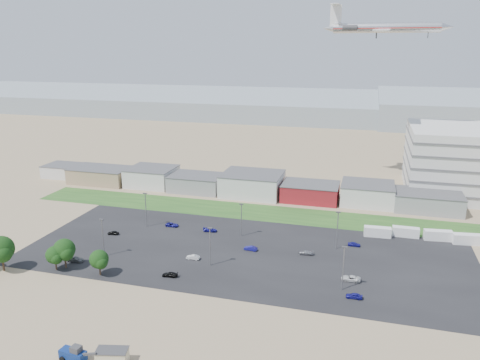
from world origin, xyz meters
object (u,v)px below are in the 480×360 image
(airliner, at_px, (386,28))
(parked_car_3, at_px, (170,275))
(box_trailer_a, at_px, (377,232))
(parked_car_6, at_px, (210,230))
(parked_car_9, at_px, (172,225))
(parked_car_5, at_px, (113,233))
(parked_car_10, at_px, (75,259))
(portable_shed, at_px, (112,357))
(parked_car_4, at_px, (193,257))
(parked_car_2, at_px, (354,296))
(parked_car_0, at_px, (351,278))
(parked_car_12, at_px, (306,253))
(parked_car_7, at_px, (251,248))
(parked_car_8, at_px, (354,244))
(telehandler, at_px, (73,353))

(airliner, distance_m, parked_car_3, 123.02)
(box_trailer_a, height_order, airliner, airliner)
(parked_car_6, height_order, parked_car_9, parked_car_6)
(parked_car_5, height_order, parked_car_9, parked_car_9)
(airliner, height_order, parked_car_6, airliner)
(parked_car_10, bearing_deg, portable_shed, -142.36)
(parked_car_3, xyz_separation_m, parked_car_4, (1.90, 10.59, 0.04))
(portable_shed, xyz_separation_m, parked_car_2, (39.95, 34.32, -0.78))
(parked_car_2, height_order, parked_car_5, parked_car_2)
(parked_car_9, bearing_deg, parked_car_10, 154.37)
(parked_car_0, height_order, parked_car_12, parked_car_0)
(parked_car_5, distance_m, parked_car_9, 17.85)
(portable_shed, relative_size, parked_car_3, 1.45)
(parked_car_0, bearing_deg, parked_car_12, -132.96)
(parked_car_10, distance_m, parked_car_12, 60.66)
(parked_car_9, bearing_deg, airliner, -42.49)
(portable_shed, relative_size, airliner, 0.12)
(box_trailer_a, height_order, parked_car_2, box_trailer_a)
(parked_car_10, xyz_separation_m, parked_car_12, (57.09, 20.50, -0.08))
(parked_car_7, height_order, parked_car_8, parked_car_7)
(parked_car_2, bearing_deg, parked_car_12, -145.87)
(telehandler, height_order, parked_car_7, telehandler)
(portable_shed, bearing_deg, parked_car_10, 118.97)
(parked_car_0, height_order, parked_car_5, parked_car_0)
(parked_car_2, relative_size, parked_car_9, 0.89)
(airliner, bearing_deg, parked_car_9, -129.23)
(parked_car_3, xyz_separation_m, parked_car_12, (30.05, 21.51, 0.00))
(parked_car_6, bearing_deg, parked_car_8, -96.44)
(parked_car_12, bearing_deg, parked_car_5, -91.41)
(portable_shed, relative_size, box_trailer_a, 0.72)
(parked_car_8, height_order, parked_car_9, parked_car_8)
(box_trailer_a, height_order, parked_car_7, box_trailer_a)
(parked_car_4, relative_size, parked_car_12, 0.93)
(parked_car_9, bearing_deg, parked_car_2, -117.40)
(parked_car_0, distance_m, parked_car_2, 8.16)
(box_trailer_a, bearing_deg, parked_car_3, -143.71)
(parked_car_3, height_order, parked_car_9, parked_car_9)
(parked_car_4, height_order, parked_car_7, parked_car_7)
(airliner, height_order, parked_car_4, airliner)
(airliner, bearing_deg, parked_car_6, -122.24)
(telehandler, distance_m, parked_car_10, 42.18)
(portable_shed, distance_m, box_trailer_a, 85.24)
(parked_car_4, bearing_deg, parked_car_2, 76.66)
(telehandler, distance_m, airliner, 151.83)
(parked_car_0, relative_size, parked_car_8, 1.33)
(box_trailer_a, distance_m, parked_car_12, 25.96)
(parked_car_8, distance_m, parked_car_12, 15.31)
(parked_car_8, relative_size, parked_car_12, 0.89)
(parked_car_2, distance_m, parked_car_10, 70.57)
(telehandler, xyz_separation_m, parked_car_9, (-9.37, 64.68, -1.04))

